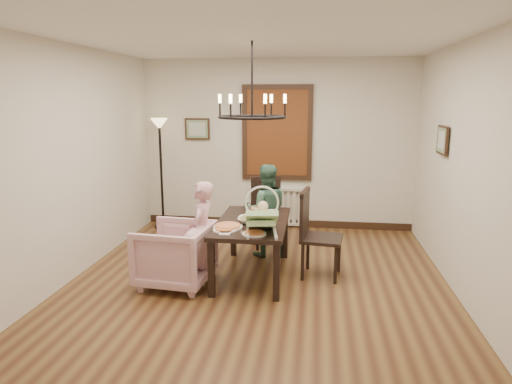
% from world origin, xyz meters
% --- Properties ---
extents(room_shell, '(4.51, 5.00, 2.81)m').
position_xyz_m(room_shell, '(0.00, 0.37, 1.40)').
color(room_shell, brown).
rests_on(room_shell, ground).
extents(dining_table, '(0.84, 1.49, 0.70)m').
position_xyz_m(dining_table, '(-0.10, 0.25, 0.61)').
color(dining_table, black).
rests_on(dining_table, room_shell).
extents(chair_far, '(0.56, 0.56, 1.03)m').
position_xyz_m(chair_far, '(-0.03, 1.42, 0.51)').
color(chair_far, black).
rests_on(chair_far, room_shell).
extents(chair_right, '(0.54, 0.54, 1.09)m').
position_xyz_m(chair_right, '(0.75, 0.34, 0.55)').
color(chair_right, black).
rests_on(chair_right, room_shell).
extents(armchair, '(0.89, 0.87, 0.74)m').
position_xyz_m(armchair, '(-0.96, -0.15, 0.37)').
color(armchair, '#DAA7A8').
rests_on(armchair, room_shell).
extents(elderly_woman, '(0.26, 0.38, 1.02)m').
position_xyz_m(elderly_woman, '(-0.65, -0.06, 0.51)').
color(elderly_woman, '#C98E97').
rests_on(elderly_woman, room_shell).
extents(seated_man, '(0.60, 0.51, 1.07)m').
position_xyz_m(seated_man, '(-0.02, 1.01, 0.53)').
color(seated_man, '#3B634E').
rests_on(seated_man, room_shell).
extents(baby_bouncer, '(0.48, 0.61, 0.36)m').
position_xyz_m(baby_bouncer, '(0.07, -0.23, 0.88)').
color(baby_bouncer, '#B8ECA3').
rests_on(baby_bouncer, dining_table).
extents(salad_bowl, '(0.35, 0.35, 0.09)m').
position_xyz_m(salad_bowl, '(-0.11, 0.16, 0.74)').
color(salad_bowl, white).
rests_on(salad_bowl, dining_table).
extents(pizza_platter, '(0.34, 0.34, 0.04)m').
position_xyz_m(pizza_platter, '(-0.33, -0.09, 0.72)').
color(pizza_platter, tan).
rests_on(pizza_platter, dining_table).
extents(drinking_glass, '(0.07, 0.07, 0.14)m').
position_xyz_m(drinking_glass, '(-0.10, 0.24, 0.77)').
color(drinking_glass, silver).
rests_on(drinking_glass, dining_table).
extents(window_blinds, '(1.00, 0.03, 1.40)m').
position_xyz_m(window_blinds, '(0.00, 2.46, 1.60)').
color(window_blinds, '#5F3013').
rests_on(window_blinds, room_shell).
extents(radiator, '(0.92, 0.12, 0.62)m').
position_xyz_m(radiator, '(0.00, 2.48, 0.35)').
color(radiator, silver).
rests_on(radiator, room_shell).
extents(picture_back, '(0.42, 0.03, 0.36)m').
position_xyz_m(picture_back, '(-1.35, 2.47, 1.65)').
color(picture_back, black).
rests_on(picture_back, room_shell).
extents(picture_right, '(0.03, 0.42, 0.36)m').
position_xyz_m(picture_right, '(2.21, 0.90, 1.65)').
color(picture_right, black).
rests_on(picture_right, room_shell).
extents(floor_lamp, '(0.30, 0.30, 1.80)m').
position_xyz_m(floor_lamp, '(-1.90, 2.15, 0.90)').
color(floor_lamp, black).
rests_on(floor_lamp, room_shell).
extents(chandelier, '(0.80, 0.80, 0.04)m').
position_xyz_m(chandelier, '(-0.10, 0.25, 1.95)').
color(chandelier, black).
rests_on(chandelier, room_shell).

